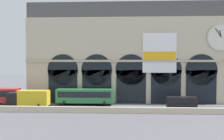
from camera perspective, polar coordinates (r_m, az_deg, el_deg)
name	(u,v)px	position (r m, az deg, el deg)	size (l,w,h in m)	color
ground_plane	(131,108)	(50.32, 4.06, -7.90)	(200.00, 200.00, 0.00)	slate
quay_parapet_wall	(132,110)	(45.27, 4.15, -8.40)	(90.00, 0.70, 1.01)	beige
station_building	(131,54)	(57.12, 4.02, 3.40)	(42.80, 5.62, 20.50)	beige
box_truck_west	(29,98)	(52.93, -16.93, -5.62)	(7.50, 2.91, 3.12)	black
bus_midwest	(85,96)	(53.28, -5.66, -5.39)	(11.00, 3.25, 3.10)	#2D7A42
van_mideast	(181,102)	(50.29, 14.32, -6.54)	(5.20, 2.48, 2.20)	black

